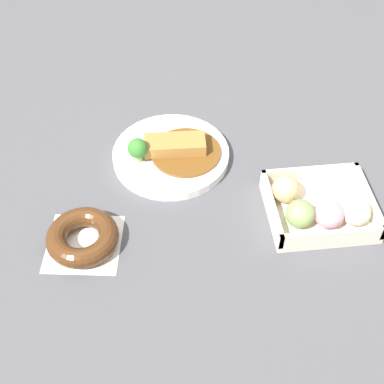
{
  "coord_description": "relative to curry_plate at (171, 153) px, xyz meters",
  "views": [
    {
      "loc": [
        -0.09,
        -0.74,
        0.72
      ],
      "look_at": [
        -0.02,
        -0.11,
        0.03
      ],
      "focal_mm": 48.53,
      "sensor_mm": 36.0,
      "label": 1
    }
  ],
  "objects": [
    {
      "name": "ground_plane",
      "position": [
        0.05,
        -0.01,
        -0.02
      ],
      "size": [
        1.6,
        1.6,
        0.0
      ],
      "primitive_type": "plane",
      "color": "#4C4C51"
    },
    {
      "name": "curry_plate",
      "position": [
        0.0,
        0.0,
        0.0
      ],
      "size": [
        0.23,
        0.23,
        0.07
      ],
      "color": "white",
      "rests_on": "ground_plane"
    },
    {
      "name": "donut_box",
      "position": [
        0.25,
        -0.18,
        0.01
      ],
      "size": [
        0.18,
        0.16,
        0.06
      ],
      "color": "beige",
      "rests_on": "ground_plane"
    },
    {
      "name": "chocolate_ring_donut",
      "position": [
        -0.17,
        -0.19,
        0.0
      ],
      "size": [
        0.14,
        0.14,
        0.04
      ],
      "color": "white",
      "rests_on": "ground_plane"
    }
  ]
}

